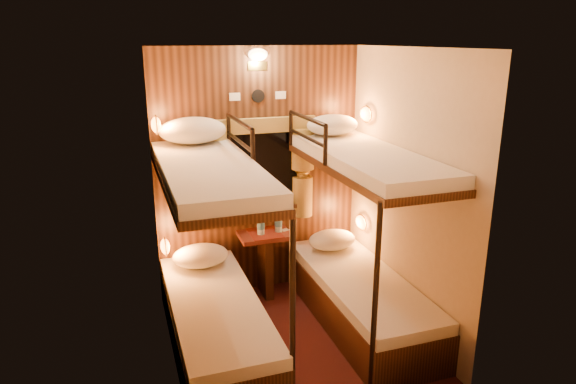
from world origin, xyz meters
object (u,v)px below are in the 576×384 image
object	(u,v)px
bunk_right	(361,265)
table	(265,256)
bunk_left	(214,287)
bottle_left	(261,224)
bottle_right	(278,221)

from	to	relation	value
bunk_right	table	bearing A→B (deg)	129.67
bunk_right	table	world-z (taller)	bunk_right
bunk_left	table	world-z (taller)	bunk_left
bunk_left	bottle_left	world-z (taller)	bunk_left
bottle_left	bottle_right	distance (m)	0.18
bunk_left	bottle_right	bearing A→B (deg)	44.67
bottle_right	table	bearing A→B (deg)	177.50
table	bottle_right	distance (m)	0.37
bunk_right	bottle_left	distance (m)	1.05
bunk_left	bottle_right	distance (m)	1.12
table	bunk_right	bearing A→B (deg)	-50.33
bottle_left	bunk_right	bearing A→B (deg)	-47.76
table	bottle_right	xyz separation A→B (m)	(0.14, -0.01, 0.35)
bunk_right	bottle_right	size ratio (longest dim) A/B	7.38
bunk_right	table	xyz separation A→B (m)	(-0.65, 0.78, -0.14)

